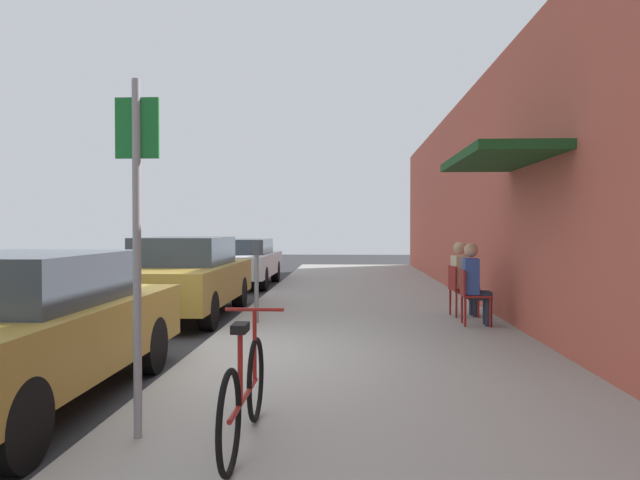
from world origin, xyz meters
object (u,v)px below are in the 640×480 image
cafe_chair_0 (471,293)px  parked_car_1 (184,276)px  parked_car_2 (242,261)px  seated_patron_1 (463,276)px  cafe_chair_1 (460,287)px  street_sign (137,229)px  seated_patron_0 (475,281)px  parked_car_0 (16,328)px  bicycle_0 (244,394)px  parking_meter (256,275)px

cafe_chair_0 → parked_car_1: bearing=164.5°
parked_car_2 → seated_patron_1: bearing=-52.3°
cafe_chair_1 → seated_patron_1: 0.20m
parked_car_1 → street_sign: size_ratio=1.69×
seated_patron_0 → cafe_chair_0: bearing=176.9°
parked_car_0 → seated_patron_1: 7.19m
parked_car_0 → street_sign: bearing=-34.8°
parked_car_1 → parked_car_2: 6.08m
parked_car_0 → street_sign: size_ratio=1.69×
parked_car_1 → seated_patron_1: (5.01, -0.42, 0.06)m
parked_car_2 → bicycle_0: (2.30, -12.79, -0.22)m
bicycle_0 → street_sign: bearing=172.6°
parking_meter → seated_patron_0: size_ratio=1.02×
bicycle_0 → cafe_chair_0: bearing=63.6°
parked_car_0 → parked_car_2: 11.64m
seated_patron_0 → seated_patron_1: same height
parked_car_2 → cafe_chair_1: bearing=-52.7°
parked_car_1 → parked_car_2: (0.00, 6.08, -0.05)m
parked_car_1 → cafe_chair_1: parked_car_1 is taller
street_sign → parked_car_1: bearing=102.8°
parking_meter → seated_patron_0: 3.46m
parked_car_1 → seated_patron_0: 5.20m
parked_car_2 → parked_car_1: bearing=-90.0°
parked_car_0 → parked_car_2: parked_car_0 is taller
parked_car_2 → cafe_chair_0: parked_car_2 is taller
seated_patron_0 → seated_patron_1: (0.00, 0.96, 0.00)m
bicycle_0 → seated_patron_1: seated_patron_1 is taller
parked_car_0 → seated_patron_0: parked_car_0 is taller
parked_car_0 → parked_car_1: (0.00, 5.57, 0.03)m
street_sign → seated_patron_1: size_ratio=2.02×
bicycle_0 → seated_patron_0: size_ratio=1.33×
parked_car_1 → parked_car_2: parked_car_1 is taller
street_sign → cafe_chair_1: bearing=60.8°
cafe_chair_0 → seated_patron_1: seated_patron_1 is taller
parked_car_2 → street_sign: bearing=-83.3°
parking_meter → street_sign: size_ratio=0.51×
parked_car_1 → street_sign: 6.83m
parked_car_1 → seated_patron_0: bearing=-15.4°
parked_car_0 → seated_patron_1: parked_car_0 is taller
street_sign → bicycle_0: (0.80, -0.10, -1.16)m
cafe_chair_0 → seated_patron_1: (0.06, 0.96, 0.19)m
parked_car_2 → cafe_chair_1: (4.95, -6.50, -0.08)m
bicycle_0 → cafe_chair_1: bicycle_0 is taller
seated_patron_0 → street_sign: bearing=-123.9°
parking_meter → seated_patron_1: (3.46, 0.88, -0.07)m
parked_car_2 → street_sign: (1.50, -12.68, 0.94)m
street_sign → cafe_chair_1: size_ratio=2.99×
parking_meter → parked_car_1: bearing=140.1°
seated_patron_0 → parked_car_1: bearing=164.6°
parked_car_0 → parked_car_2: (0.00, 11.64, -0.03)m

